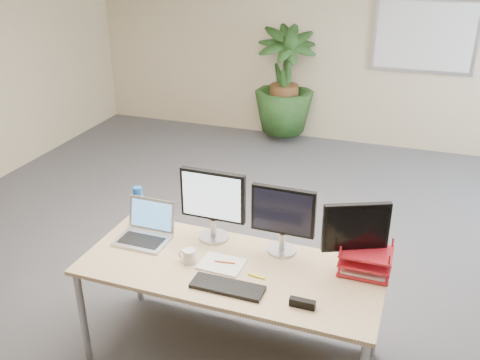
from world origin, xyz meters
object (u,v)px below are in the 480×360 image
(monitor_right, at_px, (283,216))
(laptop, at_px, (146,230))
(desk, at_px, (236,278))
(floor_plant, at_px, (284,90))
(monitor_left, at_px, (213,201))

(monitor_right, height_order, laptop, monitor_right)
(desk, height_order, floor_plant, floor_plant)
(desk, distance_m, monitor_right, 0.54)
(floor_plant, height_order, laptop, floor_plant)
(monitor_left, relative_size, monitor_right, 1.08)
(floor_plant, bearing_deg, desk, -79.32)
(desk, bearing_deg, monitor_left, 141.25)
(laptop, bearing_deg, desk, -3.03)
(monitor_left, bearing_deg, desk, -38.75)
(desk, distance_m, monitor_left, 0.55)
(floor_plant, xyz_separation_m, monitor_left, (0.56, -4.05, 0.31))
(monitor_left, xyz_separation_m, monitor_right, (0.51, -0.01, -0.02))
(monitor_right, bearing_deg, laptop, -171.53)
(monitor_left, height_order, laptop, monitor_left)
(desk, xyz_separation_m, monitor_right, (0.27, 0.18, 0.44))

